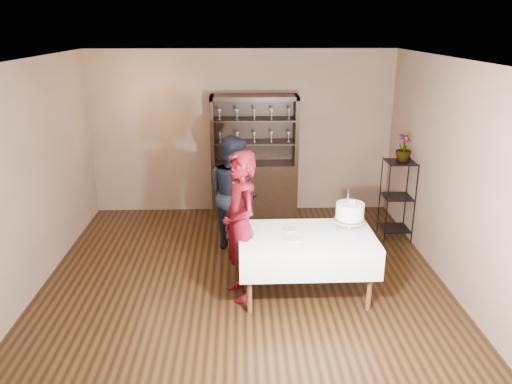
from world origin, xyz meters
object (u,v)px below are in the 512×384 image
at_px(man, 233,193).
at_px(plant_etagere, 397,197).
at_px(china_hutch, 254,176).
at_px(cake, 350,213).
at_px(woman, 240,226).
at_px(cake_table, 306,249).
at_px(potted_plant, 404,148).

bearing_deg(man, plant_etagere, -122.02).
xyz_separation_m(china_hutch, cake, (1.04, -2.53, 0.32)).
height_order(china_hutch, plant_etagere, china_hutch).
bearing_deg(woman, cake_table, 68.70).
distance_m(cake_table, man, 1.63).
distance_m(cake_table, woman, 0.81).
distance_m(plant_etagere, man, 2.43).
bearing_deg(cake, potted_plant, 54.59).
xyz_separation_m(woman, cake, (1.28, 0.13, 0.10)).
height_order(plant_etagere, potted_plant, potted_plant).
height_order(woman, cake, woman).
distance_m(plant_etagere, cake_table, 2.26).
relative_size(man, potted_plant, 4.24).
distance_m(china_hutch, man, 1.36).
height_order(plant_etagere, cake, cake).
bearing_deg(plant_etagere, woman, -145.16).
bearing_deg(china_hutch, plant_etagere, -26.83).
relative_size(plant_etagere, man, 0.73).
xyz_separation_m(cake_table, cake, (0.52, 0.15, 0.39)).
bearing_deg(plant_etagere, china_hutch, 153.17).
bearing_deg(woman, man, 163.78).
relative_size(plant_etagere, woman, 0.68).
relative_size(cake_table, potted_plant, 4.04).
xyz_separation_m(man, cake, (1.37, -1.22, 0.16)).
relative_size(china_hutch, man, 1.21).
distance_m(cake, potted_plant, 1.90).
height_order(china_hutch, man, china_hutch).
xyz_separation_m(plant_etagere, cake_table, (-1.56, -1.63, -0.06)).
xyz_separation_m(china_hutch, man, (-0.33, -1.31, 0.16)).
distance_m(plant_etagere, potted_plant, 0.73).
height_order(china_hutch, potted_plant, china_hutch).
distance_m(woman, potted_plant, 2.92).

